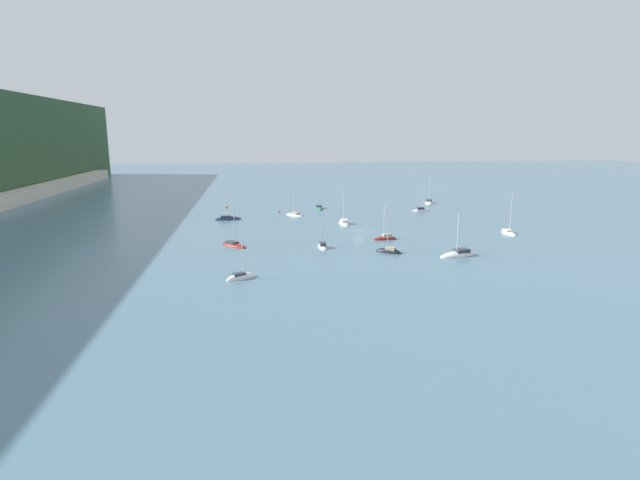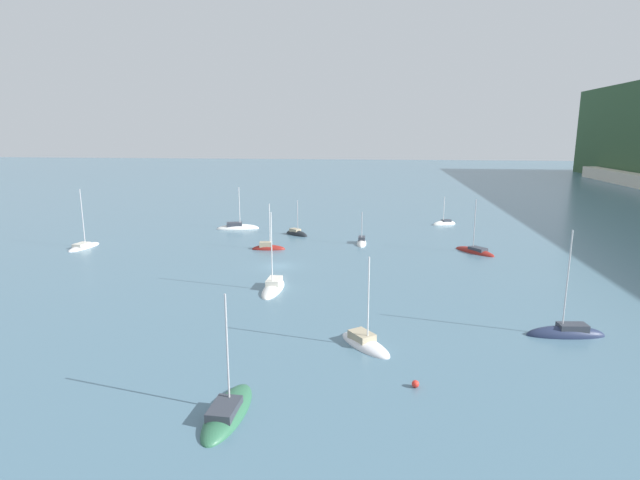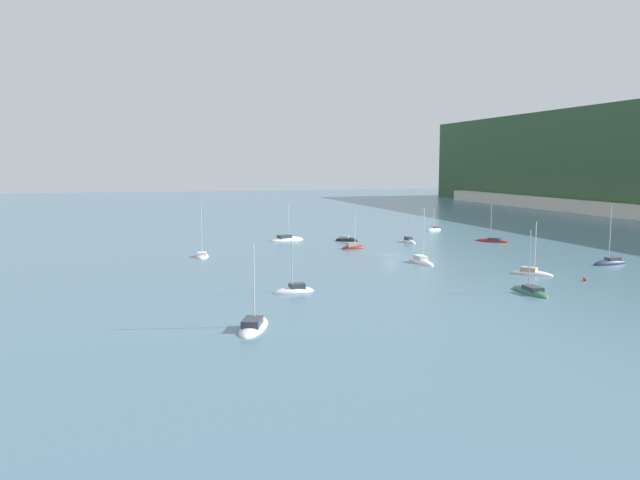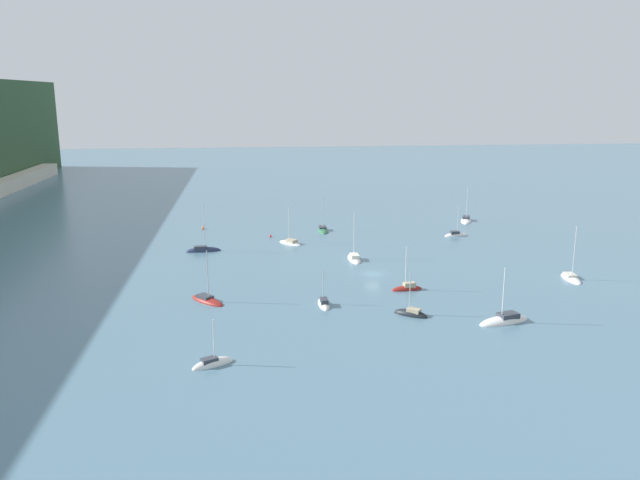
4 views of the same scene
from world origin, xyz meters
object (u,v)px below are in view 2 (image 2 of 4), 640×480
sailboat_4 (84,247)px  sailboat_10 (268,249)px  sailboat_5 (362,243)px  sailboat_7 (365,344)px  sailboat_8 (228,413)px  sailboat_6 (273,288)px  sailboat_3 (297,234)px  mooring_buoy_1 (415,384)px  sailboat_2 (566,334)px  sailboat_1 (444,224)px  sailboat_12 (475,252)px  sailboat_11 (238,228)px

sailboat_4 → sailboat_10: (-2.70, 31.73, 0.03)m
sailboat_5 → sailboat_7: (43.22, 2.20, 0.01)m
sailboat_8 → sailboat_4: bearing=42.5°
sailboat_6 → sailboat_3: bearing=-174.9°
sailboat_6 → mooring_buoy_1: 28.06m
sailboat_2 → sailboat_6: bearing=-25.0°
sailboat_2 → sailboat_1: bearing=-91.5°
sailboat_6 → sailboat_7: bearing=38.1°
sailboat_7 → sailboat_10: bearing=166.8°
sailboat_6 → sailboat_12: size_ratio=1.12×
sailboat_4 → sailboat_11: 29.21m
sailboat_12 → sailboat_1: bearing=-35.5°
sailboat_6 → sailboat_11: 41.84m
sailboat_8 → sailboat_12: bearing=-24.5°
sailboat_2 → sailboat_7: size_ratio=1.24×
sailboat_7 → mooring_buoy_1: (7.35, 4.19, 0.16)m
sailboat_8 → sailboat_12: (-51.85, 25.75, -0.00)m
sailboat_1 → sailboat_2: bearing=67.5°
sailboat_3 → mooring_buoy_1: sailboat_3 is taller
sailboat_10 → sailboat_4: bearing=178.2°
sailboat_3 → sailboat_4: (15.33, -34.41, 0.03)m
sailboat_5 → sailboat_11: size_ratio=0.68×
sailboat_2 → sailboat_8: (17.54, -28.47, -0.01)m
sailboat_8 → sailboat_11: 69.61m
sailboat_2 → mooring_buoy_1: size_ratio=19.80×
sailboat_1 → sailboat_7: sailboat_7 is taller
sailboat_3 → sailboat_8: bearing=-47.5°
sailboat_1 → sailboat_4: sailboat_4 is taller
sailboat_1 → sailboat_3: 33.09m
sailboat_3 → sailboat_4: 37.67m
sailboat_6 → sailboat_11: bearing=-157.4°
sailboat_5 → sailboat_11: 28.09m
sailboat_5 → sailboat_10: bearing=-68.9°
mooring_buoy_1 → sailboat_11: bearing=-152.3°
sailboat_10 → sailboat_11: sailboat_11 is taller
sailboat_2 → sailboat_3: bearing=-58.6°
sailboat_1 → sailboat_12: 25.39m
sailboat_11 → sailboat_6: bearing=-83.3°
sailboat_8 → sailboat_10: sailboat_8 is taller
sailboat_8 → mooring_buoy_1: bearing=-65.8°
sailboat_8 → sailboat_5: bearing=-5.1°
sailboat_4 → sailboat_11: bearing=-40.9°
sailboat_3 → sailboat_5: (6.35, 12.80, 0.03)m
sailboat_8 → mooring_buoy_1: sailboat_8 is taller
sailboat_12 → sailboat_10: bearing=53.4°
sailboat_10 → sailboat_12: size_ratio=0.90×
sailboat_7 → mooring_buoy_1: 8.46m
sailboat_3 → sailboat_6: bearing=-48.0°
sailboat_1 → sailboat_8: 80.72m
sailboat_3 → sailboat_7: bearing=-36.1°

